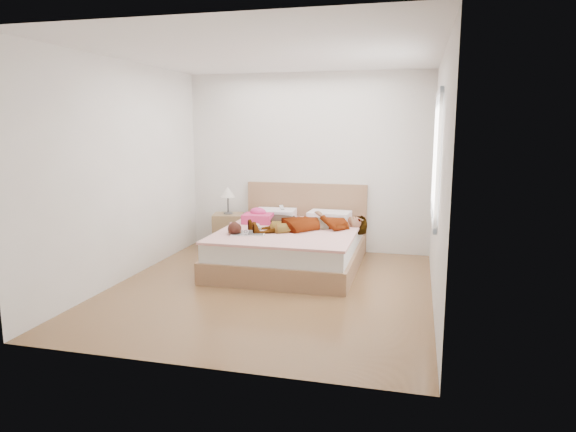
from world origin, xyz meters
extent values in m
plane|color=#4F3318|center=(0.00, 0.00, 0.00)|extent=(4.00, 4.00, 0.00)
imported|color=white|center=(0.26, 1.03, 0.62)|extent=(1.71, 1.34, 0.22)
ellipsoid|color=black|center=(-0.31, 1.48, 0.55)|extent=(0.49, 0.60, 0.09)
cube|color=silver|center=(-0.24, 1.43, 0.71)|extent=(0.09, 0.11, 0.06)
plane|color=white|center=(0.00, 0.00, 2.60)|extent=(4.00, 4.00, 0.00)
plane|color=silver|center=(0.00, 2.00, 1.30)|extent=(3.60, 0.00, 3.60)
plane|color=silver|center=(0.00, -2.00, 1.30)|extent=(3.60, 0.00, 3.60)
plane|color=silver|center=(-1.80, 0.00, 1.30)|extent=(0.00, 4.00, 4.00)
plane|color=beige|center=(1.80, 0.00, 1.30)|extent=(0.00, 4.00, 4.00)
cube|color=white|center=(1.78, 0.30, 1.50)|extent=(0.02, 1.10, 1.30)
cube|color=silver|center=(1.78, -0.28, 1.50)|extent=(0.04, 0.06, 1.42)
cube|color=silver|center=(1.78, 0.88, 1.50)|extent=(0.04, 0.06, 1.42)
cube|color=silver|center=(1.78, 0.30, 0.82)|extent=(0.04, 1.22, 0.06)
cube|color=silver|center=(1.78, 0.30, 2.18)|extent=(0.04, 1.22, 0.06)
cube|color=silver|center=(1.77, 0.30, 1.50)|extent=(0.03, 0.04, 1.30)
cube|color=brown|center=(0.00, 0.95, 0.13)|extent=(1.78, 2.08, 0.26)
cube|color=silver|center=(0.00, 0.95, 0.37)|extent=(1.70, 2.00, 0.22)
cube|color=silver|center=(0.00, 0.95, 0.49)|extent=(1.74, 2.04, 0.03)
cube|color=brown|center=(0.00, 1.96, 0.50)|extent=(1.80, 0.07, 1.00)
cube|color=white|center=(-0.40, 1.67, 0.57)|extent=(0.61, 0.44, 0.13)
cube|color=white|center=(0.40, 1.67, 0.57)|extent=(0.60, 0.43, 0.13)
cube|color=#E23D66|center=(-0.53, 1.24, 0.57)|extent=(0.41, 0.34, 0.13)
ellipsoid|color=#D33962|center=(-0.55, 1.30, 0.66)|extent=(0.28, 0.24, 0.12)
cube|color=white|center=(-0.43, 0.52, 0.52)|extent=(0.47, 0.37, 0.01)
cube|color=white|center=(-0.53, 0.50, 0.52)|extent=(0.27, 0.32, 0.02)
cube|color=#242424|center=(-0.33, 0.55, 0.52)|extent=(0.27, 0.32, 0.02)
cylinder|color=white|center=(-0.37, 0.67, 0.56)|extent=(0.11, 0.11, 0.10)
torus|color=white|center=(-0.33, 0.66, 0.56)|extent=(0.07, 0.04, 0.07)
cylinder|color=black|center=(-0.37, 0.67, 0.60)|extent=(0.10, 0.10, 0.00)
ellipsoid|color=black|center=(-0.58, 0.46, 0.58)|extent=(0.23, 0.24, 0.15)
ellipsoid|color=beige|center=(-0.58, 0.44, 0.60)|extent=(0.12, 0.13, 0.07)
sphere|color=black|center=(-0.62, 0.56, 0.60)|extent=(0.11, 0.11, 0.11)
sphere|color=pink|center=(-0.67, 0.58, 0.62)|extent=(0.04, 0.04, 0.04)
sphere|color=#FFA6B2|center=(-0.60, 0.61, 0.62)|extent=(0.04, 0.04, 0.04)
ellipsoid|color=black|center=(-0.63, 0.39, 0.55)|extent=(0.06, 0.08, 0.03)
ellipsoid|color=#311B0D|center=(-0.51, 0.44, 0.55)|extent=(0.06, 0.08, 0.03)
cube|color=brown|center=(-1.14, 1.70, 0.27)|extent=(0.52, 0.48, 0.54)
cylinder|color=#4F4F4F|center=(-1.14, 1.70, 0.55)|extent=(0.16, 0.16, 0.02)
cylinder|color=#454545|center=(-1.14, 1.70, 0.68)|extent=(0.03, 0.03, 0.27)
cone|color=silver|center=(-1.14, 1.70, 0.87)|extent=(0.26, 0.26, 0.16)
camera|label=1|loc=(1.58, -5.42, 1.85)|focal=32.00mm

